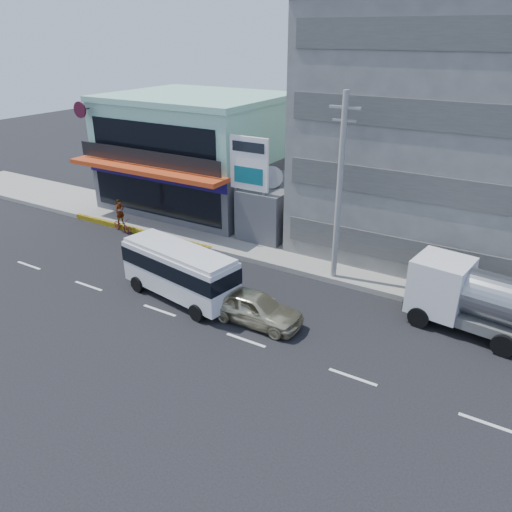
{
  "coord_description": "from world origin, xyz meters",
  "views": [
    {
      "loc": [
        14.99,
        -15.68,
        12.48
      ],
      "look_at": [
        3.21,
        3.84,
        2.2
      ],
      "focal_mm": 35.0,
      "sensor_mm": 36.0,
      "label": 1
    }
  ],
  "objects_px": {
    "shop_building": "(198,155)",
    "minibus": "(180,269)",
    "satellite_dish": "(271,186)",
    "utility_pole_near": "(339,190)",
    "concrete_building": "(458,136)",
    "motorcycle_rider": "(121,221)",
    "billboard": "(249,170)",
    "tanker_truck": "(495,304)",
    "sedan": "(255,308)"
  },
  "relations": [
    {
      "from": "shop_building",
      "to": "minibus",
      "type": "distance_m",
      "value": 14.95
    },
    {
      "from": "satellite_dish",
      "to": "utility_pole_near",
      "type": "xyz_separation_m",
      "value": [
        6.0,
        -3.6,
        1.57
      ]
    },
    {
      "from": "concrete_building",
      "to": "minibus",
      "type": "bearing_deg",
      "value": -126.49
    },
    {
      "from": "satellite_dish",
      "to": "motorcycle_rider",
      "type": "relative_size",
      "value": 0.66
    },
    {
      "from": "billboard",
      "to": "utility_pole_near",
      "type": "height_order",
      "value": "utility_pole_near"
    },
    {
      "from": "billboard",
      "to": "tanker_truck",
      "type": "distance_m",
      "value": 15.37
    },
    {
      "from": "satellite_dish",
      "to": "motorcycle_rider",
      "type": "bearing_deg",
      "value": -155.64
    },
    {
      "from": "minibus",
      "to": "concrete_building",
      "type": "bearing_deg",
      "value": 53.51
    },
    {
      "from": "utility_pole_near",
      "to": "sedan",
      "type": "bearing_deg",
      "value": -103.59
    },
    {
      "from": "minibus",
      "to": "utility_pole_near",
      "type": "bearing_deg",
      "value": 44.45
    },
    {
      "from": "tanker_truck",
      "to": "concrete_building",
      "type": "bearing_deg",
      "value": 114.36
    },
    {
      "from": "sedan",
      "to": "minibus",
      "type": "bearing_deg",
      "value": 87.92
    },
    {
      "from": "satellite_dish",
      "to": "sedan",
      "type": "distance_m",
      "value": 10.91
    },
    {
      "from": "utility_pole_near",
      "to": "concrete_building",
      "type": "bearing_deg",
      "value": 62.24
    },
    {
      "from": "satellite_dish",
      "to": "billboard",
      "type": "relative_size",
      "value": 0.22
    },
    {
      "from": "shop_building",
      "to": "billboard",
      "type": "xyz_separation_m",
      "value": [
        7.5,
        -4.75,
        0.93
      ]
    },
    {
      "from": "shop_building",
      "to": "satellite_dish",
      "type": "distance_m",
      "value": 8.54
    },
    {
      "from": "concrete_building",
      "to": "billboard",
      "type": "relative_size",
      "value": 2.32
    },
    {
      "from": "satellite_dish",
      "to": "minibus",
      "type": "distance_m",
      "value": 9.6
    },
    {
      "from": "tanker_truck",
      "to": "satellite_dish",
      "type": "bearing_deg",
      "value": 160.0
    },
    {
      "from": "shop_building",
      "to": "tanker_truck",
      "type": "relative_size",
      "value": 1.53
    },
    {
      "from": "satellite_dish",
      "to": "utility_pole_near",
      "type": "height_order",
      "value": "utility_pole_near"
    },
    {
      "from": "concrete_building",
      "to": "satellite_dish",
      "type": "relative_size",
      "value": 10.67
    },
    {
      "from": "minibus",
      "to": "tanker_truck",
      "type": "height_order",
      "value": "tanker_truck"
    },
    {
      "from": "billboard",
      "to": "motorcycle_rider",
      "type": "relative_size",
      "value": 3.04
    },
    {
      "from": "billboard",
      "to": "sedan",
      "type": "relative_size",
      "value": 1.51
    },
    {
      "from": "sedan",
      "to": "motorcycle_rider",
      "type": "bearing_deg",
      "value": 68.22
    },
    {
      "from": "utility_pole_near",
      "to": "tanker_truck",
      "type": "distance_m",
      "value": 8.99
    },
    {
      "from": "shop_building",
      "to": "satellite_dish",
      "type": "height_order",
      "value": "shop_building"
    },
    {
      "from": "concrete_building",
      "to": "minibus",
      "type": "xyz_separation_m",
      "value": [
        -9.92,
        -13.4,
        -5.36
      ]
    },
    {
      "from": "concrete_building",
      "to": "utility_pole_near",
      "type": "height_order",
      "value": "concrete_building"
    },
    {
      "from": "shop_building",
      "to": "sedan",
      "type": "relative_size",
      "value": 2.71
    },
    {
      "from": "minibus",
      "to": "shop_building",
      "type": "bearing_deg",
      "value": 123.21
    },
    {
      "from": "sedan",
      "to": "motorcycle_rider",
      "type": "xyz_separation_m",
      "value": [
        -13.85,
        5.3,
        -0.03
      ]
    },
    {
      "from": "billboard",
      "to": "utility_pole_near",
      "type": "xyz_separation_m",
      "value": [
        6.5,
        -1.8,
        0.22
      ]
    },
    {
      "from": "minibus",
      "to": "motorcycle_rider",
      "type": "bearing_deg",
      "value": 150.93
    },
    {
      "from": "motorcycle_rider",
      "to": "shop_building",
      "type": "bearing_deg",
      "value": 79.88
    },
    {
      "from": "billboard",
      "to": "minibus",
      "type": "xyz_separation_m",
      "value": [
        0.58,
        -7.6,
        -3.28
      ]
    },
    {
      "from": "satellite_dish",
      "to": "utility_pole_near",
      "type": "relative_size",
      "value": 0.15
    },
    {
      "from": "billboard",
      "to": "sedan",
      "type": "distance_m",
      "value": 10.11
    },
    {
      "from": "shop_building",
      "to": "concrete_building",
      "type": "xyz_separation_m",
      "value": [
        18.0,
        1.05,
        3.0
      ]
    },
    {
      "from": "utility_pole_near",
      "to": "satellite_dish",
      "type": "bearing_deg",
      "value": 149.04
    },
    {
      "from": "concrete_building",
      "to": "motorcycle_rider",
      "type": "bearing_deg",
      "value": -156.95
    },
    {
      "from": "billboard",
      "to": "sedan",
      "type": "bearing_deg",
      "value": -56.62
    },
    {
      "from": "billboard",
      "to": "utility_pole_near",
      "type": "distance_m",
      "value": 6.75
    },
    {
      "from": "satellite_dish",
      "to": "utility_pole_near",
      "type": "bearing_deg",
      "value": -30.96
    },
    {
      "from": "concrete_building",
      "to": "utility_pole_near",
      "type": "bearing_deg",
      "value": -117.76
    },
    {
      "from": "shop_building",
      "to": "concrete_building",
      "type": "bearing_deg",
      "value": 3.35
    },
    {
      "from": "satellite_dish",
      "to": "tanker_truck",
      "type": "xyz_separation_m",
      "value": [
        14.14,
        -5.15,
        -1.9
      ]
    },
    {
      "from": "concrete_building",
      "to": "minibus",
      "type": "height_order",
      "value": "concrete_building"
    }
  ]
}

